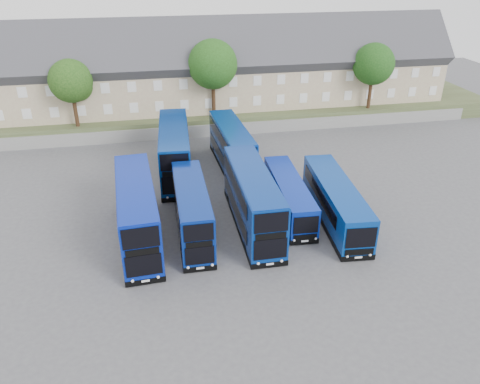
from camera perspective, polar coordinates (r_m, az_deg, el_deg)
name	(u,v)px	position (r m, az deg, el deg)	size (l,w,h in m)	color
ground	(238,247)	(35.94, -0.30, -6.67)	(120.00, 120.00, 0.00)	#4C4B51
retaining_wall	(200,131)	(56.93, -4.93, 7.41)	(70.00, 0.40, 1.50)	slate
earth_bank	(191,105)	(66.30, -5.99, 10.50)	(80.00, 20.00, 2.00)	#414828
terrace_row	(216,70)	(61.36, -2.97, 14.64)	(60.00, 10.40, 11.20)	tan
dd_front_left	(137,213)	(36.44, -12.39, -2.55)	(3.37, 12.03, 4.73)	#081F95
dd_front_mid	(192,212)	(36.58, -5.85, -2.44)	(2.48, 10.38, 4.11)	navy
dd_front_right	(253,201)	(37.33, 1.55, -1.10)	(2.81, 11.91, 4.73)	navy
dd_rear_left	(175,152)	(46.79, -7.95, 4.87)	(3.55, 12.42, 4.88)	navy
dd_rear_right	(232,148)	(47.93, -1.01, 5.43)	(3.04, 11.32, 4.46)	navy
coach_east_a	(289,197)	(40.07, 5.97, -0.56)	(2.78, 10.83, 2.93)	#0827A1
coach_east_b	(335,202)	(39.33, 11.55, -1.26)	(3.54, 12.34, 3.33)	navy
tree_west	(72,82)	(56.48, -19.77, 12.46)	(4.80, 4.80, 7.65)	#382314
tree_mid	(214,66)	(56.67, -3.20, 15.08)	(5.76, 5.76, 9.18)	#382314
tree_east	(374,65)	(62.32, 16.03, 14.60)	(5.12, 5.12, 8.16)	#382314
tree_far	(392,50)	(71.09, 18.07, 16.10)	(5.44, 5.44, 8.67)	#382314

